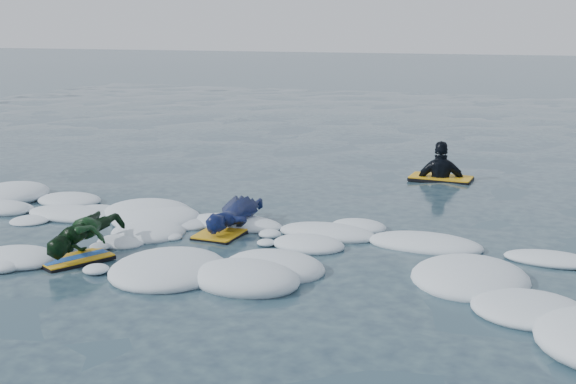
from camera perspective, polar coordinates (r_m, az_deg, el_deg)
The scene contains 5 objects.
ground at distance 7.80m, azimuth -8.77°, elevation -5.94°, with size 120.00×120.00×0.00m, color #182A3A.
foam_band at distance 8.67m, azimuth -5.42°, elevation -3.90°, with size 12.00×3.10×0.30m, color white, non-canonical shape.
prone_woman_unit at distance 9.06m, azimuth -4.38°, elevation -1.92°, with size 0.62×1.44×0.36m.
prone_child_unit at distance 8.28m, azimuth -15.72°, elevation -3.53°, with size 0.71×1.21×0.44m.
waiting_rider_unit at distance 12.22m, azimuth 11.96°, elevation 0.47°, with size 1.03×0.60×1.52m.
Camera 1 is at (3.68, -6.40, 2.52)m, focal length 45.00 mm.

